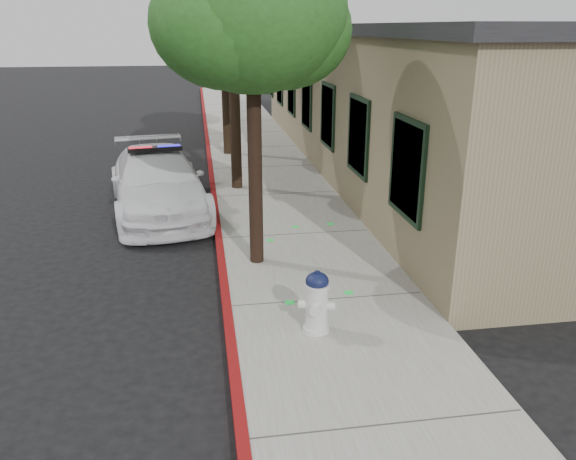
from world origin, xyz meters
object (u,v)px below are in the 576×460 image
(fire_hydrant, at_px, (317,301))
(street_tree_near, at_px, (253,19))
(police_car, at_px, (158,182))
(clapboard_building, at_px, (426,98))
(street_tree_far, at_px, (224,2))

(fire_hydrant, height_order, street_tree_near, street_tree_near)
(police_car, bearing_deg, clapboard_building, 15.97)
(police_car, relative_size, street_tree_near, 0.96)
(fire_hydrant, relative_size, street_tree_far, 0.14)
(clapboard_building, distance_m, police_car, 8.83)
(clapboard_building, bearing_deg, street_tree_near, -129.34)
(street_tree_far, bearing_deg, clapboard_building, -19.37)
(fire_hydrant, distance_m, street_tree_far, 12.77)
(clapboard_building, xyz_separation_m, street_tree_far, (-5.94, 2.09, 2.75))
(fire_hydrant, bearing_deg, street_tree_far, 108.98)
(street_tree_near, bearing_deg, fire_hydrant, -78.09)
(police_car, relative_size, street_tree_far, 0.84)
(fire_hydrant, distance_m, street_tree_near, 4.56)
(fire_hydrant, xyz_separation_m, street_tree_near, (-0.55, 2.63, 3.69))
(street_tree_near, bearing_deg, clapboard_building, 50.66)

